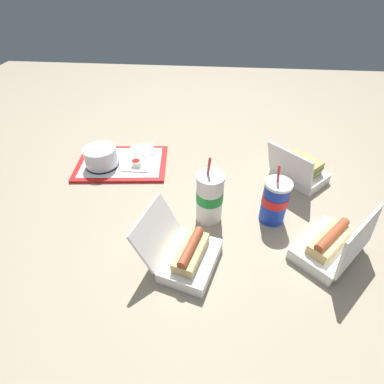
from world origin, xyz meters
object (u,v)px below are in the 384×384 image
at_px(cake_container, 101,157).
at_px(clamshell_hotdog_left, 187,255).
at_px(clamshell_hotdog_corner, 331,245).
at_px(soda_cup_corner, 210,197).
at_px(plastic_fork, 135,171).
at_px(soda_cup_back, 275,201).
at_px(clamshell_sandwich_right, 299,170).
at_px(ketchup_cup, 136,163).
at_px(food_tray, 122,163).

relative_size(cake_container, clamshell_hotdog_left, 0.54).
distance_m(clamshell_hotdog_corner, soda_cup_corner, 0.39).
xyz_separation_m(plastic_fork, soda_cup_corner, (-0.31, 0.22, 0.07)).
distance_m(cake_container, clamshell_hotdog_left, 0.60).
bearing_deg(clamshell_hotdog_left, soda_cup_back, -141.52).
relative_size(clamshell_sandwich_right, soda_cup_corner, 1.12).
relative_size(clamshell_sandwich_right, soda_cup_back, 1.23).
bearing_deg(soda_cup_back, clamshell_hotdog_left, 38.48).
distance_m(clamshell_hotdog_left, clamshell_hotdog_corner, 0.42).
bearing_deg(plastic_fork, clamshell_hotdog_left, 120.14).
xyz_separation_m(soda_cup_back, soda_cup_corner, (0.21, 0.01, 0.01)).
relative_size(ketchup_cup, soda_cup_back, 0.19).
xyz_separation_m(clamshell_hotdog_left, soda_cup_back, (-0.26, -0.21, 0.04)).
distance_m(clamshell_hotdog_corner, soda_cup_back, 0.21).
bearing_deg(clamshell_sandwich_right, cake_container, -0.72).
bearing_deg(clamshell_hotdog_corner, ketchup_cup, -30.11).
height_order(ketchup_cup, soda_cup_back, soda_cup_back).
xyz_separation_m(clamshell_sandwich_right, soda_cup_corner, (0.34, 0.25, 0.05)).
height_order(clamshell_hotdog_corner, soda_cup_corner, soda_cup_corner).
xyz_separation_m(clamshell_hotdog_corner, soda_cup_back, (0.15, -0.14, 0.04)).
xyz_separation_m(ketchup_cup, clamshell_hotdog_left, (-0.26, 0.46, 0.01)).
height_order(food_tray, clamshell_sandwich_right, clamshell_sandwich_right).
distance_m(plastic_fork, clamshell_sandwich_right, 0.65).
relative_size(cake_container, ketchup_cup, 3.35).
distance_m(cake_container, ketchup_cup, 0.14).
xyz_separation_m(cake_container, plastic_fork, (-0.14, 0.03, -0.03)).
relative_size(cake_container, clamshell_hotdog_corner, 0.53).
xyz_separation_m(plastic_fork, clamshell_hotdog_left, (-0.25, 0.42, 0.02)).
distance_m(food_tray, clamshell_hotdog_corner, 0.85).
distance_m(food_tray, ketchup_cup, 0.07).
relative_size(cake_container, clamshell_sandwich_right, 0.51).
bearing_deg(ketchup_cup, cake_container, 3.42).
bearing_deg(soda_cup_corner, food_tray, -36.94).
xyz_separation_m(cake_container, clamshell_sandwich_right, (-0.79, 0.01, -0.01)).
xyz_separation_m(food_tray, clamshell_hotdog_corner, (-0.74, 0.41, 0.03)).
distance_m(clamshell_hotdog_left, soda_cup_back, 0.34).
relative_size(clamshell_hotdog_corner, soda_cup_back, 1.17).
xyz_separation_m(clamshell_hotdog_left, clamshell_sandwich_right, (-0.39, -0.44, 0.00)).
height_order(ketchup_cup, plastic_fork, ketchup_cup).
distance_m(food_tray, clamshell_hotdog_left, 0.58).
bearing_deg(clamshell_hotdog_corner, soda_cup_corner, -19.31).
relative_size(food_tray, soda_cup_back, 1.84).
height_order(food_tray, ketchup_cup, ketchup_cup).
bearing_deg(soda_cup_back, cake_container, -20.20).
height_order(clamshell_sandwich_right, soda_cup_back, soda_cup_back).
bearing_deg(clamshell_sandwich_right, ketchup_cup, -1.61).
relative_size(food_tray, clamshell_hotdog_left, 1.59).
height_order(plastic_fork, soda_cup_corner, soda_cup_corner).
height_order(cake_container, clamshell_hotdog_left, clamshell_hotdog_left).
distance_m(food_tray, plastic_fork, 0.10).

